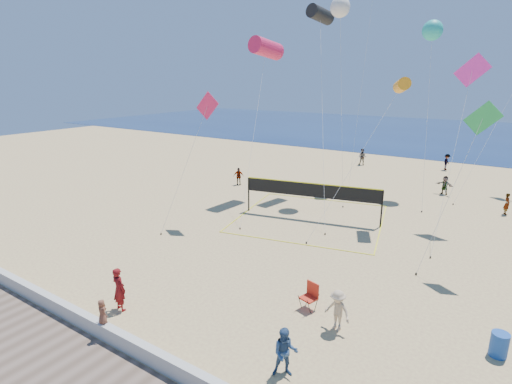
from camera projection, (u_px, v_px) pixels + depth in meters
The scene contains 23 objects.
ground at pixel (215, 320), 15.10m from camera, with size 120.00×120.00×0.00m, color tan.
ocean at pixel (456, 134), 64.84m from camera, with size 140.00×50.00×0.03m, color #10224C.
seawall at pixel (154, 358), 12.61m from camera, with size 32.00×0.30×0.60m, color #B7B8B3.
woman at pixel (119, 289), 15.54m from camera, with size 0.65×0.43×1.79m, color #640D10.
toddler at pixel (102, 312), 13.78m from camera, with size 0.43×0.28×0.89m, color brown.
bystander_a at pixel (285, 352), 12.08m from camera, with size 0.78×0.61×1.61m, color #2F4C76.
bystander_b at pixel (337, 310), 14.31m from camera, with size 1.01×0.58×1.57m, color tan.
far_person_0 at pixel (238, 176), 34.04m from camera, with size 0.87×0.36×1.48m, color gray.
far_person_1 at pixel (445, 185), 31.19m from camera, with size 1.37×0.44×1.48m, color gray.
far_person_2 at pixel (507, 204), 26.59m from camera, with size 0.53×0.35×1.46m, color gray.
far_person_3 at pixel (362, 157), 41.71m from camera, with size 0.84×0.65×1.73m, color gray.
far_person_4 at pixel (447, 162), 39.51m from camera, with size 1.03×0.59×1.60m, color gray.
camp_chair at pixel (310, 294), 15.69m from camera, with size 0.71×0.83×1.21m.
trash_barrel at pixel (499, 344), 13.05m from camera, with size 0.56×0.56×0.83m, color #17449A.
volleyball_net at pixel (312, 194), 25.59m from camera, with size 10.58×10.46×2.39m.
kite_0 at pixel (266, 48), 28.58m from camera, with size 3.60×8.92×11.66m.
kite_1 at pixel (320, 15), 29.32m from camera, with size 5.71×10.11×13.97m.
kite_2 at pixel (402, 86), 23.05m from camera, with size 3.55×6.99×8.89m.
kite_3 at pixel (205, 112), 23.60m from camera, with size 1.81×3.64×8.08m.
kite_4 at pixel (479, 127), 17.40m from camera, with size 2.41×2.19×7.91m.
kite_5 at pixel (471, 77), 22.83m from camera, with size 1.96×6.70×10.21m.
kite_6 at pixel (340, 7), 27.46m from camera, with size 2.87×3.24×14.18m.
kite_7 at pixel (433, 30), 29.12m from camera, with size 2.69×6.45×12.90m.
Camera 1 is at (8.58, -10.14, 8.81)m, focal length 28.00 mm.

